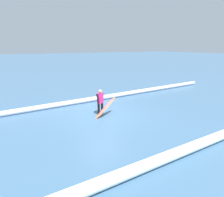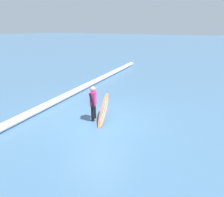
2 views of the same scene
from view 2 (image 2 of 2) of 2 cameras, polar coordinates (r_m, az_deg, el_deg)
ground_plane at (r=8.46m, az=-4.15°, el=-6.26°), size 198.47×198.47×0.00m
surfer at (r=8.21m, az=-5.46°, el=-0.89°), size 0.50×0.35×1.47m
surfboard at (r=8.25m, az=-2.51°, el=-3.25°), size 1.56×0.67×1.00m
wave_crest_foreground at (r=10.75m, az=-14.84°, el=-0.10°), size 23.32×1.84×0.32m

